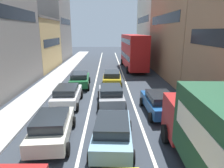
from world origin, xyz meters
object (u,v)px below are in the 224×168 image
object	(u,v)px
sedan_left_lane_fourth	(80,79)
removalist_box_truck	(222,138)
hatchback_centre_lane_third	(111,95)
bus_mid_queue_primary	(133,50)
sedan_centre_lane_second	(112,131)
wagon_left_lane_second	(52,127)
sedan_left_lane_third	(67,95)
coupe_centre_lane_fourth	(112,78)
sedan_right_lane_behind_truck	(159,102)

from	to	relation	value
sedan_left_lane_fourth	removalist_box_truck	bearing A→B (deg)	-156.80
hatchback_centre_lane_third	removalist_box_truck	bearing A→B (deg)	-158.42
sedan_left_lane_fourth	bus_mid_queue_primary	bearing A→B (deg)	-38.18
sedan_centre_lane_second	wagon_left_lane_second	world-z (taller)	same
hatchback_centre_lane_third	sedan_left_lane_third	bearing A→B (deg)	86.45
sedan_centre_lane_second	sedan_left_lane_fourth	size ratio (longest dim) A/B	1.00
wagon_left_lane_second	sedan_left_lane_third	distance (m)	5.37
sedan_left_lane_third	sedan_left_lane_fourth	distance (m)	5.24
sedan_left_lane_third	bus_mid_queue_primary	size ratio (longest dim) A/B	0.41
sedan_centre_lane_second	coupe_centre_lane_fourth	size ratio (longest dim) A/B	1.01
sedan_right_lane_behind_truck	sedan_left_lane_third	bearing A→B (deg)	72.73
hatchback_centre_lane_third	sedan_left_lane_fourth	bearing A→B (deg)	28.26
hatchback_centre_lane_third	bus_mid_queue_primary	xyz separation A→B (m)	(3.61, 14.94, 2.03)
wagon_left_lane_second	hatchback_centre_lane_third	world-z (taller)	same
removalist_box_truck	sedan_centre_lane_second	bearing A→B (deg)	56.76
hatchback_centre_lane_third	sedan_right_lane_behind_truck	world-z (taller)	same
coupe_centre_lane_fourth	sedan_centre_lane_second	bearing A→B (deg)	-179.59
bus_mid_queue_primary	sedan_right_lane_behind_truck	bearing A→B (deg)	176.93
wagon_left_lane_second	sedan_left_lane_third	size ratio (longest dim) A/B	1.02
coupe_centre_lane_fourth	sedan_right_lane_behind_truck	distance (m)	8.27
sedan_left_lane_third	bus_mid_queue_primary	world-z (taller)	bus_mid_queue_primary
coupe_centre_lane_fourth	sedan_right_lane_behind_truck	world-z (taller)	same
removalist_box_truck	bus_mid_queue_primary	size ratio (longest dim) A/B	0.74
removalist_box_truck	coupe_centre_lane_fourth	bearing A→B (deg)	16.60
wagon_left_lane_second	removalist_box_truck	bearing A→B (deg)	-119.20
sedan_centre_lane_second	bus_mid_queue_primary	size ratio (longest dim) A/B	0.42
coupe_centre_lane_fourth	sedan_left_lane_fourth	world-z (taller)	same
wagon_left_lane_second	sedan_left_lane_third	xyz separation A→B (m)	(-0.25, 5.36, 0.00)
hatchback_centre_lane_third	sedan_right_lane_behind_truck	bearing A→B (deg)	-120.30
sedan_right_lane_behind_truck	wagon_left_lane_second	bearing A→B (deg)	116.41
removalist_box_truck	sedan_left_lane_fourth	distance (m)	15.59
coupe_centre_lane_fourth	sedan_left_lane_fourth	distance (m)	3.40
coupe_centre_lane_fourth	sedan_right_lane_behind_truck	xyz separation A→B (m)	(3.12, -7.66, 0.00)
sedan_left_lane_third	coupe_centre_lane_fourth	bearing A→B (deg)	-33.14
sedan_centre_lane_second	bus_mid_queue_primary	xyz separation A→B (m)	(3.64, 20.77, 2.03)
removalist_box_truck	sedan_left_lane_third	distance (m)	11.35
removalist_box_truck	bus_mid_queue_primary	xyz separation A→B (m)	(-0.18, 23.55, 0.86)
removalist_box_truck	hatchback_centre_lane_third	world-z (taller)	removalist_box_truck
sedan_centre_lane_second	coupe_centre_lane_fourth	bearing A→B (deg)	2.20
coupe_centre_lane_fourth	sedan_left_lane_fourth	size ratio (longest dim) A/B	0.99
wagon_left_lane_second	sedan_centre_lane_second	bearing A→B (deg)	-103.57
sedan_left_lane_fourth	bus_mid_queue_primary	distance (m)	11.93
wagon_left_lane_second	bus_mid_queue_primary	xyz separation A→B (m)	(6.77, 20.22, 2.03)
sedan_centre_lane_second	hatchback_centre_lane_third	xyz separation A→B (m)	(0.03, 5.83, 0.00)
coupe_centre_lane_fourth	bus_mid_queue_primary	world-z (taller)	bus_mid_queue_primary
sedan_left_lane_third	wagon_left_lane_second	bearing A→B (deg)	-178.26
wagon_left_lane_second	sedan_right_lane_behind_truck	size ratio (longest dim) A/B	1.01
removalist_box_truck	wagon_left_lane_second	size ratio (longest dim) A/B	1.77
sedan_left_lane_fourth	sedan_right_lane_behind_truck	bearing A→B (deg)	-140.84
wagon_left_lane_second	bus_mid_queue_primary	world-z (taller)	bus_mid_queue_primary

